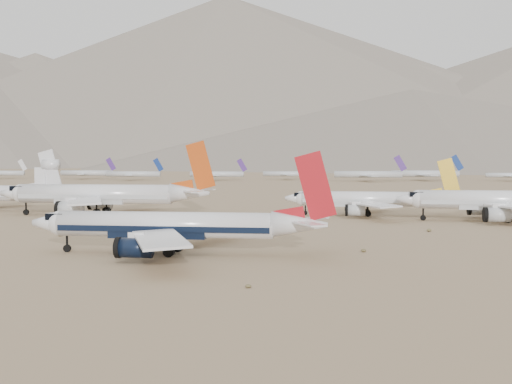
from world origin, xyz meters
TOP-DOWN VIEW (x-y plane):
  - ground at (0.00, 0.00)m, footprint 7000.00×7000.00m
  - main_airliner at (-3.34, -4.43)m, footprint 43.96×42.94m
  - row2_navy_widebody at (58.62, 54.23)m, footprint 47.63×46.57m
  - row2_gold_tail at (28.11, 64.89)m, footprint 40.91×40.00m
  - row2_orange_tail at (-37.70, 55.77)m, footprint 52.62×51.48m
  - distant_storage_row at (-25.43, 319.58)m, footprint 487.88×62.33m
  - mountain_range at (70.18, 1648.01)m, footprint 7354.00×3024.00m

SIDE VIEW (x-z plane):
  - ground at x=0.00m, z-range 0.00..0.00m
  - row2_gold_tail at x=28.11m, z-range -3.21..11.35m
  - main_airliner at x=-3.34m, z-range -3.49..12.02m
  - distant_storage_row at x=-25.43m, z-range -2.99..11.65m
  - row2_navy_widebody at x=58.62m, z-range -3.74..13.20m
  - row2_orange_tail at x=-37.70m, z-range -4.12..14.65m
  - mountain_range at x=70.18m, z-range -44.68..425.32m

